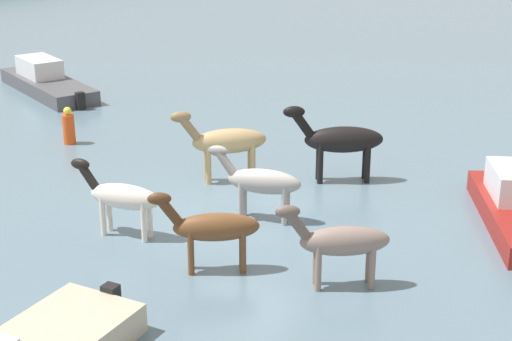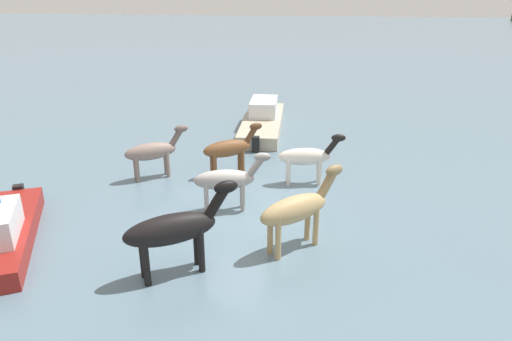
{
  "view_description": "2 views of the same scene",
  "coord_description": "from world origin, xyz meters",
  "px_view_note": "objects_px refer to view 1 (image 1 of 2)",
  "views": [
    {
      "loc": [
        -14.28,
        -8.84,
        7.13
      ],
      "look_at": [
        0.11,
        -0.33,
        1.17
      ],
      "focal_mm": 54.45,
      "sensor_mm": 36.0,
      "label": 1
    },
    {
      "loc": [
        11.8,
        2.08,
        6.0
      ],
      "look_at": [
        -0.44,
        0.28,
        1.08
      ],
      "focal_mm": 32.2,
      "sensor_mm": 36.0,
      "label": 2
    }
  ],
  "objects_px": {
    "horse_lead": "(226,142)",
    "boat_launch_far": "(46,84)",
    "horse_dun_straggler": "(261,181)",
    "horse_rear_stallion": "(340,140)",
    "buoy_channel_marker": "(69,127)",
    "horse_chestnut_trailing": "(122,197)",
    "horse_mid_herd": "(212,228)",
    "horse_pinto_flank": "(341,241)"
  },
  "relations": [
    {
      "from": "horse_chestnut_trailing",
      "to": "buoy_channel_marker",
      "type": "bearing_deg",
      "value": -47.52
    },
    {
      "from": "horse_dun_straggler",
      "to": "horse_rear_stallion",
      "type": "xyz_separation_m",
      "value": [
        3.29,
        -0.47,
        0.18
      ]
    },
    {
      "from": "horse_pinto_flank",
      "to": "boat_launch_far",
      "type": "height_order",
      "value": "horse_pinto_flank"
    },
    {
      "from": "horse_mid_herd",
      "to": "boat_launch_far",
      "type": "distance_m",
      "value": 16.55
    },
    {
      "from": "horse_dun_straggler",
      "to": "buoy_channel_marker",
      "type": "relative_size",
      "value": 1.94
    },
    {
      "from": "horse_dun_straggler",
      "to": "horse_pinto_flank",
      "type": "bearing_deg",
      "value": 130.66
    },
    {
      "from": "horse_rear_stallion",
      "to": "buoy_channel_marker",
      "type": "xyz_separation_m",
      "value": [
        -1.19,
        8.4,
        -0.62
      ]
    },
    {
      "from": "boat_launch_far",
      "to": "horse_chestnut_trailing",
      "type": "bearing_deg",
      "value": 165.18
    },
    {
      "from": "buoy_channel_marker",
      "to": "horse_chestnut_trailing",
      "type": "bearing_deg",
      "value": -127.38
    },
    {
      "from": "horse_lead",
      "to": "buoy_channel_marker",
      "type": "bearing_deg",
      "value": -45.8
    },
    {
      "from": "horse_mid_herd",
      "to": "horse_lead",
      "type": "bearing_deg",
      "value": -95.28
    },
    {
      "from": "horse_mid_herd",
      "to": "boat_launch_far",
      "type": "bearing_deg",
      "value": -68.85
    },
    {
      "from": "horse_lead",
      "to": "horse_chestnut_trailing",
      "type": "bearing_deg",
      "value": 46.31
    },
    {
      "from": "horse_lead",
      "to": "boat_launch_far",
      "type": "bearing_deg",
      "value": -65.71
    },
    {
      "from": "horse_chestnut_trailing",
      "to": "buoy_channel_marker",
      "type": "xyz_separation_m",
      "value": [
        4.41,
        5.77,
        -0.42
      ]
    },
    {
      "from": "horse_dun_straggler",
      "to": "horse_lead",
      "type": "relative_size",
      "value": 1.06
    },
    {
      "from": "horse_chestnut_trailing",
      "to": "boat_launch_far",
      "type": "relative_size",
      "value": 0.36
    },
    {
      "from": "horse_chestnut_trailing",
      "to": "boat_launch_far",
      "type": "distance_m",
      "value": 14.18
    },
    {
      "from": "horse_chestnut_trailing",
      "to": "horse_rear_stallion",
      "type": "height_order",
      "value": "horse_rear_stallion"
    },
    {
      "from": "horse_dun_straggler",
      "to": "horse_chestnut_trailing",
      "type": "bearing_deg",
      "value": 32.3
    },
    {
      "from": "horse_chestnut_trailing",
      "to": "horse_mid_herd",
      "type": "relative_size",
      "value": 1.09
    },
    {
      "from": "horse_dun_straggler",
      "to": "horse_chestnut_trailing",
      "type": "xyz_separation_m",
      "value": [
        -2.31,
        2.16,
        -0.02
      ]
    },
    {
      "from": "horse_pinto_flank",
      "to": "horse_rear_stallion",
      "type": "height_order",
      "value": "horse_rear_stallion"
    },
    {
      "from": "boat_launch_far",
      "to": "buoy_channel_marker",
      "type": "distance_m",
      "value": 6.9
    },
    {
      "from": "horse_pinto_flank",
      "to": "horse_rear_stallion",
      "type": "relative_size",
      "value": 0.83
    },
    {
      "from": "horse_lead",
      "to": "horse_rear_stallion",
      "type": "distance_m",
      "value": 2.97
    },
    {
      "from": "horse_pinto_flank",
      "to": "horse_lead",
      "type": "distance_m",
      "value": 6.35
    },
    {
      "from": "horse_lead",
      "to": "boat_launch_far",
      "type": "relative_size",
      "value": 0.35
    },
    {
      "from": "horse_rear_stallion",
      "to": "horse_dun_straggler",
      "type": "bearing_deg",
      "value": 48.71
    },
    {
      "from": "buoy_channel_marker",
      "to": "horse_rear_stallion",
      "type": "bearing_deg",
      "value": -81.96
    },
    {
      "from": "horse_dun_straggler",
      "to": "buoy_channel_marker",
      "type": "distance_m",
      "value": 8.22
    },
    {
      "from": "horse_lead",
      "to": "horse_chestnut_trailing",
      "type": "distance_m",
      "value": 4.12
    },
    {
      "from": "horse_dun_straggler",
      "to": "horse_chestnut_trailing",
      "type": "height_order",
      "value": "horse_dun_straggler"
    },
    {
      "from": "horse_lead",
      "to": "horse_chestnut_trailing",
      "type": "xyz_separation_m",
      "value": [
        -4.12,
        0.05,
        -0.15
      ]
    },
    {
      "from": "horse_lead",
      "to": "buoy_channel_marker",
      "type": "xyz_separation_m",
      "value": [
        0.29,
        5.83,
        -0.56
      ]
    },
    {
      "from": "horse_dun_straggler",
      "to": "horse_mid_herd",
      "type": "xyz_separation_m",
      "value": [
        -2.72,
        -0.48,
        -0.01
      ]
    },
    {
      "from": "horse_rear_stallion",
      "to": "buoy_channel_marker",
      "type": "bearing_deg",
      "value": -25.2
    },
    {
      "from": "horse_dun_straggler",
      "to": "boat_launch_far",
      "type": "bearing_deg",
      "value": -40.7
    },
    {
      "from": "horse_lead",
      "to": "boat_launch_far",
      "type": "height_order",
      "value": "horse_lead"
    },
    {
      "from": "horse_rear_stallion",
      "to": "boat_launch_far",
      "type": "relative_size",
      "value": 0.4
    },
    {
      "from": "horse_dun_straggler",
      "to": "horse_rear_stallion",
      "type": "bearing_deg",
      "value": -112.64
    },
    {
      "from": "horse_rear_stallion",
      "to": "boat_launch_far",
      "type": "height_order",
      "value": "horse_rear_stallion"
    }
  ]
}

